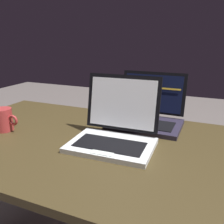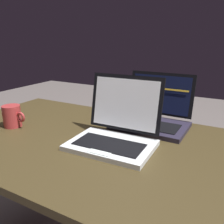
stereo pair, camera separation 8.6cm
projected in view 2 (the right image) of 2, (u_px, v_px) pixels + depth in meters
The scene contains 4 objects.
desk at pixel (100, 167), 0.98m from camera, with size 1.46×0.78×0.72m.
laptop_front at pixel (116, 131), 0.91m from camera, with size 0.32×0.27×0.25m.
laptop_rear at pixel (153, 116), 1.11m from camera, with size 0.33×0.27×0.23m.
coffee_mug at pixel (12, 116), 1.09m from camera, with size 0.12×0.08×0.10m.
Camera 2 is at (0.46, -0.74, 1.11)m, focal length 38.39 mm.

